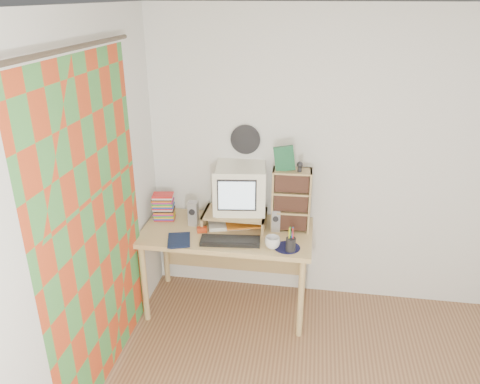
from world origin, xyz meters
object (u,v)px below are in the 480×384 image
(desk, at_px, (228,241))
(keyboard, at_px, (230,241))
(diary, at_px, (168,240))
(cd_rack, at_px, (291,200))
(crt_monitor, at_px, (240,189))
(mug, at_px, (272,243))
(dvd_stack, at_px, (164,206))

(desk, bearing_deg, keyboard, -76.04)
(keyboard, distance_m, diary, 0.49)
(cd_rack, bearing_deg, diary, -159.28)
(crt_monitor, xyz_separation_m, cd_rack, (0.43, -0.03, -0.05))
(cd_rack, bearing_deg, mug, -109.67)
(cd_rack, distance_m, diary, 1.04)
(keyboard, height_order, dvd_stack, dvd_stack)
(desk, xyz_separation_m, cd_rack, (0.51, 0.06, 0.39))
(keyboard, distance_m, cd_rack, 0.60)
(crt_monitor, bearing_deg, dvd_stack, 174.17)
(dvd_stack, xyz_separation_m, diary, (0.15, -0.39, -0.10))
(desk, distance_m, mug, 0.53)
(keyboard, xyz_separation_m, mug, (0.33, -0.03, 0.03))
(crt_monitor, distance_m, dvd_stack, 0.69)
(mug, bearing_deg, desk, 143.93)
(crt_monitor, xyz_separation_m, dvd_stack, (-0.66, -0.02, -0.19))
(cd_rack, bearing_deg, keyboard, -146.13)
(crt_monitor, distance_m, keyboard, 0.46)
(diary, bearing_deg, keyboard, -7.06)
(desk, height_order, dvd_stack, dvd_stack)
(dvd_stack, xyz_separation_m, mug, (0.97, -0.36, -0.08))
(mug, height_order, diary, mug)
(desk, distance_m, cd_rack, 0.65)
(crt_monitor, height_order, mug, crt_monitor)
(cd_rack, bearing_deg, desk, -175.44)
(mug, bearing_deg, diary, -177.38)
(desk, relative_size, diary, 6.55)
(keyboard, distance_m, mug, 0.34)
(keyboard, xyz_separation_m, cd_rack, (0.45, 0.32, 0.24))
(keyboard, bearing_deg, dvd_stack, 147.30)
(dvd_stack, bearing_deg, cd_rack, -9.62)
(dvd_stack, relative_size, cd_rack, 0.47)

